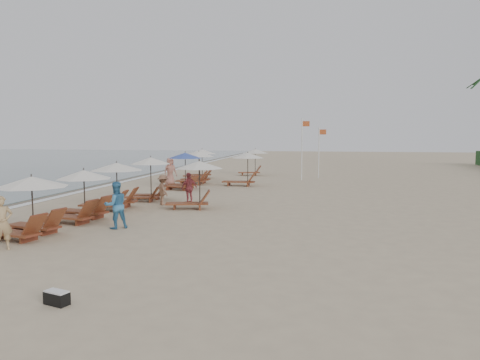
% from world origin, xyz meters
% --- Properties ---
extents(ground, '(160.00, 160.00, 0.00)m').
position_xyz_m(ground, '(0.00, 0.00, 0.00)').
color(ground, tan).
rests_on(ground, ground).
extents(wet_sand_band, '(3.20, 140.00, 0.01)m').
position_xyz_m(wet_sand_band, '(-12.50, 10.00, 0.00)').
color(wet_sand_band, '#6B5E4C').
rests_on(wet_sand_band, ground).
extents(foam_line, '(0.50, 140.00, 0.02)m').
position_xyz_m(foam_line, '(-11.20, 10.00, 0.01)').
color(foam_line, white).
rests_on(foam_line, ground).
extents(lounger_station_0, '(2.73, 2.39, 2.07)m').
position_xyz_m(lounger_station_0, '(-6.44, -2.49, 1.06)').
color(lounger_station_0, brown).
rests_on(lounger_station_0, ground).
extents(lounger_station_1, '(2.70, 2.35, 2.06)m').
position_xyz_m(lounger_station_1, '(-6.29, 0.53, 0.96)').
color(lounger_station_1, brown).
rests_on(lounger_station_1, ground).
extents(lounger_station_2, '(2.79, 2.42, 2.16)m').
position_xyz_m(lounger_station_2, '(-6.33, 3.58, 1.08)').
color(lounger_station_2, brown).
rests_on(lounger_station_2, ground).
extents(lounger_station_3, '(2.39, 2.13, 2.28)m').
position_xyz_m(lounger_station_3, '(-5.77, 6.53, 1.19)').
color(lounger_station_3, brown).
rests_on(lounger_station_3, ground).
extents(lounger_station_4, '(2.46, 2.13, 2.32)m').
position_xyz_m(lounger_station_4, '(-5.49, 11.60, 1.17)').
color(lounger_station_4, brown).
rests_on(lounger_station_4, ground).
extents(lounger_station_5, '(2.63, 2.20, 2.28)m').
position_xyz_m(lounger_station_5, '(-5.57, 14.81, 1.07)').
color(lounger_station_5, brown).
rests_on(lounger_station_5, ground).
extents(lounger_station_6, '(2.62, 2.29, 2.30)m').
position_xyz_m(lounger_station_6, '(-6.39, 18.82, 1.16)').
color(lounger_station_6, brown).
rests_on(lounger_station_6, ground).
extents(inland_station_0, '(2.74, 2.24, 2.22)m').
position_xyz_m(inland_station_0, '(-2.61, 4.44, 1.37)').
color(inland_station_0, brown).
rests_on(inland_station_0, ground).
extents(inland_station_1, '(2.84, 2.24, 2.22)m').
position_xyz_m(inland_station_1, '(-2.08, 14.36, 1.27)').
color(inland_station_1, brown).
rests_on(inland_station_1, ground).
extents(inland_station_2, '(2.64, 2.24, 2.22)m').
position_xyz_m(inland_station_2, '(-2.70, 22.43, 1.43)').
color(inland_station_2, brown).
rests_on(inland_station_2, ground).
extents(beachgoer_near, '(0.70, 0.70, 1.64)m').
position_xyz_m(beachgoer_near, '(-6.08, -4.13, 0.82)').
color(beachgoer_near, tan).
rests_on(beachgoer_near, ground).
extents(beachgoer_mid_a, '(1.07, 1.06, 1.74)m').
position_xyz_m(beachgoer_mid_a, '(-4.15, -0.55, 0.87)').
color(beachgoer_mid_a, teal).
rests_on(beachgoer_mid_a, ground).
extents(beachgoer_mid_b, '(1.04, 1.10, 1.50)m').
position_xyz_m(beachgoer_mid_b, '(-4.45, 5.24, 0.75)').
color(beachgoer_mid_b, '#885E45').
rests_on(beachgoer_mid_b, ground).
extents(beachgoer_far_a, '(0.86, 0.96, 1.57)m').
position_xyz_m(beachgoer_far_a, '(-3.32, 5.92, 0.78)').
color(beachgoer_far_a, '#AE454E').
rests_on(beachgoer_far_a, ground).
extents(beachgoer_far_b, '(1.08, 1.08, 1.89)m').
position_xyz_m(beachgoer_far_b, '(-7.07, 13.82, 0.95)').
color(beachgoer_far_b, tan).
rests_on(beachgoer_far_b, ground).
extents(duffel_bag, '(0.57, 0.40, 0.29)m').
position_xyz_m(duffel_bag, '(-1.93, -7.90, 0.15)').
color(duffel_bag, black).
rests_on(duffel_bag, ground).
extents(flag_pole_near, '(0.60, 0.08, 4.67)m').
position_xyz_m(flag_pole_near, '(1.64, 18.99, 2.58)').
color(flag_pole_near, silver).
rests_on(flag_pole_near, ground).
extents(flag_pole_far, '(0.60, 0.08, 4.06)m').
position_xyz_m(flag_pole_far, '(2.89, 20.91, 2.27)').
color(flag_pole_far, silver).
rests_on(flag_pole_far, ground).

